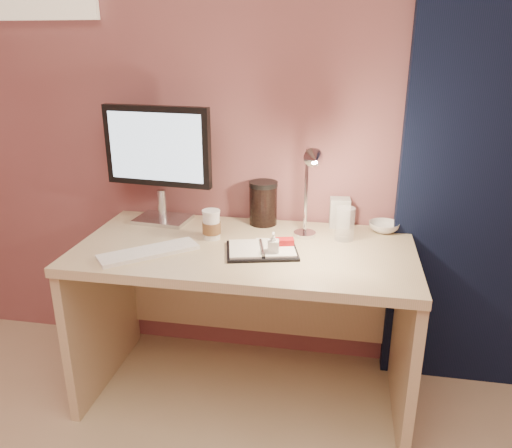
% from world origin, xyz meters
% --- Properties ---
extents(room, '(3.50, 3.50, 3.50)m').
position_xyz_m(room, '(0.95, 1.69, 1.14)').
color(room, '#C6B28E').
rests_on(room, ground).
extents(desk, '(1.40, 0.70, 0.73)m').
position_xyz_m(desk, '(0.00, 1.45, 0.50)').
color(desk, '#CCB390').
rests_on(desk, ground).
extents(monitor, '(0.51, 0.20, 0.54)m').
position_xyz_m(monitor, '(-0.45, 1.62, 1.05)').
color(monitor, silver).
rests_on(monitor, desk).
extents(keyboard, '(0.38, 0.35, 0.02)m').
position_xyz_m(keyboard, '(-0.36, 1.23, 0.74)').
color(keyboard, white).
rests_on(keyboard, desk).
extents(planner, '(0.33, 0.27, 0.04)m').
position_xyz_m(planner, '(0.09, 1.34, 0.74)').
color(planner, black).
rests_on(planner, desk).
extents(paper_a, '(0.17, 0.17, 0.00)m').
position_xyz_m(paper_a, '(0.12, 1.41, 0.73)').
color(paper_a, white).
rests_on(paper_a, desk).
extents(coffee_cup, '(0.08, 0.08, 0.13)m').
position_xyz_m(coffee_cup, '(-0.16, 1.44, 0.79)').
color(coffee_cup, silver).
rests_on(coffee_cup, desk).
extents(clear_cup, '(0.08, 0.08, 0.14)m').
position_xyz_m(clear_cup, '(0.40, 1.53, 0.80)').
color(clear_cup, white).
rests_on(clear_cup, desk).
extents(bowl, '(0.14, 0.14, 0.04)m').
position_xyz_m(bowl, '(0.58, 1.66, 0.75)').
color(bowl, silver).
rests_on(bowl, desk).
extents(lotion_bottle, '(0.05, 0.05, 0.10)m').
position_xyz_m(lotion_bottle, '(0.13, 1.30, 0.78)').
color(lotion_bottle, silver).
rests_on(lotion_bottle, desk).
extents(dark_jar, '(0.13, 0.13, 0.18)m').
position_xyz_m(dark_jar, '(0.03, 1.67, 0.82)').
color(dark_jar, black).
rests_on(dark_jar, desk).
extents(product_box, '(0.10, 0.08, 0.13)m').
position_xyz_m(product_box, '(0.38, 1.69, 0.80)').
color(product_box, silver).
rests_on(product_box, desk).
extents(desk_lamp, '(0.13, 0.26, 0.42)m').
position_xyz_m(desk_lamp, '(0.21, 1.44, 0.99)').
color(desk_lamp, silver).
rests_on(desk_lamp, desk).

